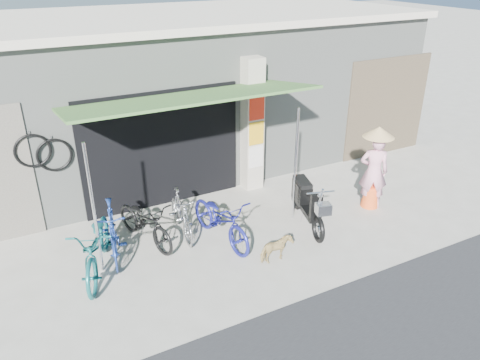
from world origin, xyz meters
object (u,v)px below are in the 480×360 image
street_dog (276,249)px  bike_teal (98,246)px  bike_black (145,222)px  bike_blue (112,231)px  bike_navy (221,219)px  moped (307,202)px  bike_silver (181,214)px  nun (374,168)px

street_dog → bike_teal: bearing=63.2°
bike_black → street_dog: bike_black is taller
street_dog → bike_blue: bearing=53.7°
street_dog → bike_black: bearing=43.4°
bike_blue → bike_navy: 1.96m
bike_black → street_dog: (1.84, -1.66, -0.20)m
street_dog → moped: size_ratio=0.32×
bike_teal → bike_black: size_ratio=1.16×
bike_black → moped: 3.18m
bike_blue → bike_silver: bike_blue is taller
bike_black → moped: moped is taller
bike_blue → moped: bearing=0.3°
bike_teal → bike_black: 1.10m
bike_navy → nun: nun is taller
bike_blue → street_dog: size_ratio=2.82×
bike_navy → bike_black: bearing=146.0°
bike_black → bike_navy: (1.27, -0.62, 0.03)m
bike_teal → moped: (4.04, -0.29, -0.04)m
bike_teal → bike_navy: 2.24m
street_dog → nun: nun is taller
bike_black → bike_silver: 0.70m
bike_blue → nun: bearing=2.8°
bike_blue → bike_silver: 1.33m
nun → bike_silver: bearing=23.3°
bike_black → bike_navy: bearing=-42.4°
moped → bike_blue: bearing=-174.4°
bike_blue → moped: (3.70, -0.67, -0.02)m
bike_black → bike_silver: size_ratio=1.14×
bike_teal → nun: (5.67, -0.34, 0.38)m
street_dog → bike_silver: bearing=30.6°
bike_teal → bike_blue: bearing=69.7°
bike_navy → bike_blue: bearing=157.6°
moped → bike_teal: bearing=-168.2°
bike_black → nun: bearing=-26.9°
bike_teal → moped: size_ratio=1.09×
bike_black → moped: size_ratio=0.93×
bike_black → nun: size_ratio=0.93×
bike_blue → bike_silver: size_ratio=1.12×
moped → nun: nun is taller
bike_teal → street_dog: bearing=-1.4°
bike_navy → nun: size_ratio=1.00×
bike_blue → bike_black: bearing=22.3°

